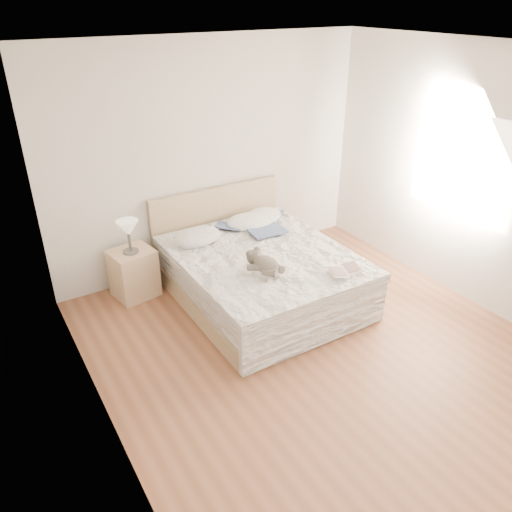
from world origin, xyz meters
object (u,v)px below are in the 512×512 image
(bed, at_px, (259,273))
(teddy_bear, at_px, (266,271))
(photo_book, at_px, (187,240))
(nightstand, at_px, (134,273))
(childrens_book, at_px, (345,270))
(table_lamp, at_px, (128,230))

(bed, bearing_deg, teddy_bear, -114.27)
(bed, relative_size, photo_book, 7.11)
(nightstand, distance_m, photo_book, 0.71)
(nightstand, xyz_separation_m, childrens_book, (1.63, -1.65, 0.35))
(photo_book, distance_m, teddy_bear, 1.14)
(bed, relative_size, teddy_bear, 5.84)
(nightstand, height_order, photo_book, photo_book)
(bed, bearing_deg, nightstand, 146.81)
(bed, height_order, nightstand, bed)
(bed, height_order, photo_book, bed)
(nightstand, distance_m, teddy_bear, 1.63)
(photo_book, bearing_deg, teddy_bear, -66.43)
(childrens_book, relative_size, teddy_bear, 0.95)
(table_lamp, bearing_deg, nightstand, 75.60)
(table_lamp, height_order, teddy_bear, table_lamp)
(table_lamp, bearing_deg, photo_book, -15.44)
(bed, distance_m, teddy_bear, 0.65)
(bed, xyz_separation_m, teddy_bear, (-0.23, -0.51, 0.34))
(nightstand, height_order, table_lamp, table_lamp)
(bed, relative_size, nightstand, 3.83)
(table_lamp, relative_size, photo_book, 1.24)
(bed, relative_size, table_lamp, 5.75)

